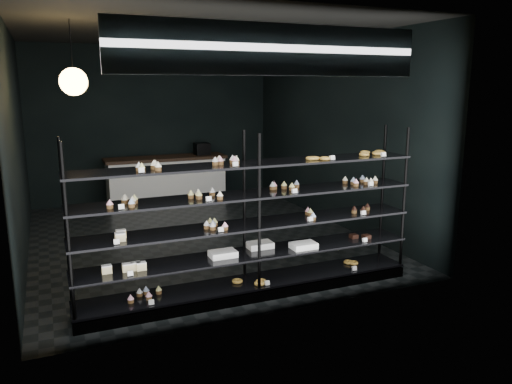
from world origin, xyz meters
The scene contains 5 objects.
room centered at (0.00, 0.00, 1.60)m, with size 5.01×6.01×3.20m.
display_shelf centered at (-0.07, -2.45, 0.63)m, with size 4.00×0.50×1.91m.
signage centered at (0.00, -2.93, 2.75)m, with size 3.30×0.05×0.50m.
pendant_lamp centered at (-1.76, -0.93, 2.45)m, with size 0.33×0.33×0.90m.
service_counter centered at (0.12, 2.50, 0.50)m, with size 2.45×0.65×1.23m.
Camera 1 is at (-2.15, -7.52, 2.40)m, focal length 35.00 mm.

